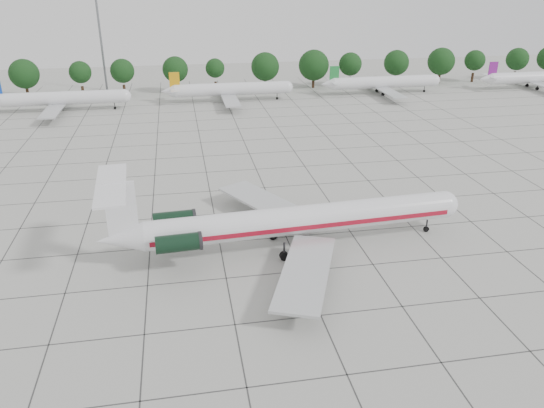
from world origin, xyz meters
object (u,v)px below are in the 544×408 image
object	(u,v)px
bg_airliner_c	(231,89)
floodlight_mast	(100,34)
ground_crew	(387,215)
bg_airliner_b	(61,99)
main_airliner	(284,221)
bg_airliner_d	(384,82)
bg_airliner_e	(537,77)

from	to	relation	value
bg_airliner_c	floodlight_mast	distance (m)	38.45
ground_crew	bg_airliner_b	distance (m)	84.45
main_airliner	bg_airliner_d	xyz separation A→B (m)	(41.61, 77.06, -0.56)
bg_airliner_e	ground_crew	bearing A→B (deg)	-134.44
main_airliner	floodlight_mast	xyz separation A→B (m)	(-29.12, 94.75, 10.81)
ground_crew	bg_airliner_e	world-z (taller)	bg_airliner_e
bg_airliner_b	bg_airliner_e	world-z (taller)	same
bg_airliner_b	bg_airliner_d	xyz separation A→B (m)	(78.07, 4.95, 0.00)
floodlight_mast	bg_airliner_c	bearing A→B (deg)	-31.89
ground_crew	floodlight_mast	bearing A→B (deg)	-108.61
main_airliner	bg_airliner_d	world-z (taller)	main_airliner
bg_airliner_e	bg_airliner_d	bearing A→B (deg)	178.99
bg_airliner_c	floodlight_mast	world-z (taller)	floodlight_mast
main_airliner	ground_crew	bearing A→B (deg)	14.22
bg_airliner_d	bg_airliner_e	world-z (taller)	same
ground_crew	bg_airliner_d	distance (m)	77.53
bg_airliner_b	bg_airliner_c	size ratio (longest dim) A/B	1.00
bg_airliner_d	floodlight_mast	size ratio (longest dim) A/B	1.11
ground_crew	bg_airliner_b	size ratio (longest dim) A/B	0.07
bg_airliner_d	floodlight_mast	bearing A→B (deg)	165.96
main_airliner	floodlight_mast	distance (m)	99.71
bg_airliner_b	bg_airliner_c	distance (m)	38.66
floodlight_mast	bg_airliner_e	bearing A→B (deg)	-9.21
bg_airliner_e	main_airliner	bearing A→B (deg)	-137.93
bg_airliner_e	floodlight_mast	world-z (taller)	floodlight_mast
bg_airliner_b	floodlight_mast	xyz separation A→B (m)	(7.34, 22.64, 11.37)
bg_airliner_c	bg_airliner_d	xyz separation A→B (m)	(39.55, 1.72, 0.00)
floodlight_mast	main_airliner	bearing A→B (deg)	-72.91
bg_airliner_b	floodlight_mast	world-z (taller)	floodlight_mast
bg_airliner_b	bg_airliner_c	world-z (taller)	same
main_airliner	bg_airliner_d	distance (m)	87.58
main_airliner	bg_airliner_b	world-z (taller)	main_airliner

